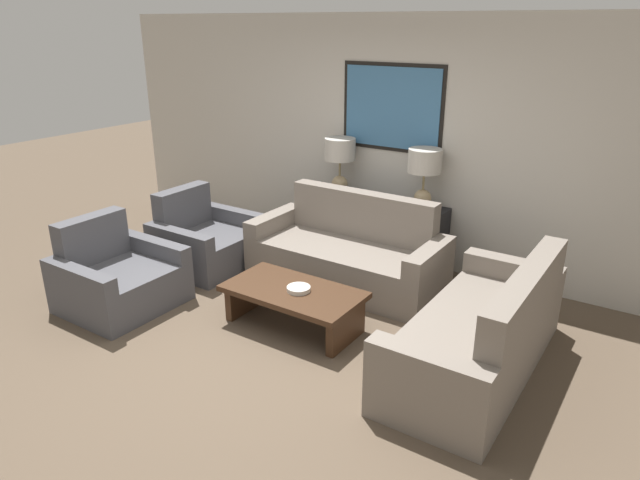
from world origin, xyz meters
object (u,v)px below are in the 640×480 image
object	(u,v)px
table_lamp_right	(424,168)
couch_by_side	(482,336)
console_table	(378,232)
armchair_near_camera	(118,278)
decorative_bowl	(299,289)
armchair_near_back_wall	(205,241)
couch_by_back_wall	(348,255)
coffee_table	(293,298)
table_lamp_left	(340,156)

from	to	relation	value
table_lamp_right	couch_by_side	size ratio (longest dim) A/B	0.31
console_table	table_lamp_right	world-z (taller)	table_lamp_right
console_table	armchair_near_camera	size ratio (longest dim) A/B	1.54
decorative_bowl	armchair_near_back_wall	bearing A→B (deg)	160.88
couch_by_back_wall	coffee_table	distance (m)	1.08
coffee_table	armchair_near_camera	bearing A→B (deg)	-160.35
decorative_bowl	table_lamp_left	bearing A→B (deg)	110.87
table_lamp_right	armchair_near_back_wall	world-z (taller)	table_lamp_right
armchair_near_back_wall	decorative_bowl	bearing A→B (deg)	-19.12
table_lamp_right	decorative_bowl	world-z (taller)	table_lamp_right
table_lamp_left	armchair_near_camera	size ratio (longest dim) A/B	0.64
armchair_near_camera	console_table	bearing A→B (deg)	55.85
console_table	couch_by_back_wall	distance (m)	0.64
couch_by_back_wall	armchair_near_back_wall	size ratio (longest dim) A/B	2.02
table_lamp_right	couch_by_side	bearing A→B (deg)	-50.91
table_lamp_left	couch_by_back_wall	distance (m)	1.18
table_lamp_left	coffee_table	distance (m)	2.01
table_lamp_left	console_table	bearing A→B (deg)	0.00
console_table	coffee_table	world-z (taller)	console_table
coffee_table	armchair_near_back_wall	distance (m)	1.74
coffee_table	armchair_near_back_wall	xyz separation A→B (m)	(-1.64, 0.59, -0.00)
table_lamp_right	armchair_near_back_wall	distance (m)	2.51
table_lamp_left	armchair_near_back_wall	bearing A→B (deg)	-133.05
coffee_table	armchair_near_back_wall	world-z (taller)	armchair_near_back_wall
couch_by_back_wall	armchair_near_back_wall	world-z (taller)	couch_by_back_wall
couch_by_side	armchair_near_camera	xyz separation A→B (m)	(-3.25, -0.84, -0.03)
table_lamp_right	coffee_table	xyz separation A→B (m)	(-0.42, -1.71, -0.88)
table_lamp_right	console_table	bearing A→B (deg)	180.00
table_lamp_left	coffee_table	world-z (taller)	table_lamp_left
table_lamp_right	couch_by_back_wall	distance (m)	1.18
console_table	coffee_table	xyz separation A→B (m)	(0.08, -1.71, -0.09)
decorative_bowl	armchair_near_back_wall	distance (m)	1.81
decorative_bowl	couch_by_back_wall	bearing A→B (deg)	97.68
table_lamp_left	decorative_bowl	world-z (taller)	table_lamp_left
table_lamp_left	table_lamp_right	xyz separation A→B (m)	(1.02, 0.00, 0.00)
console_table	table_lamp_left	distance (m)	0.94
console_table	decorative_bowl	bearing A→B (deg)	-85.15
table_lamp_left	decorative_bowl	distance (m)	1.99
coffee_table	decorative_bowl	size ratio (longest dim) A/B	5.89
coffee_table	decorative_bowl	distance (m)	0.13
console_table	couch_by_back_wall	bearing A→B (deg)	-90.00
console_table	table_lamp_left	bearing A→B (deg)	180.00
couch_by_back_wall	coffee_table	world-z (taller)	couch_by_back_wall
coffee_table	table_lamp_right	bearing A→B (deg)	76.10
armchair_near_back_wall	armchair_near_camera	size ratio (longest dim) A/B	1.00
console_table	couch_by_back_wall	xyz separation A→B (m)	(0.00, -0.64, -0.06)
couch_by_back_wall	table_lamp_left	bearing A→B (deg)	128.63
table_lamp_left	decorative_bowl	bearing A→B (deg)	-69.13
couch_by_side	table_lamp_left	bearing A→B (deg)	146.46
console_table	decorative_bowl	distance (m)	1.72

